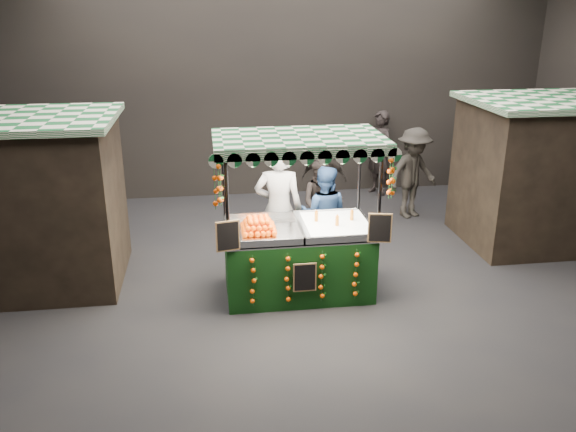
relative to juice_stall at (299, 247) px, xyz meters
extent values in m
plane|color=black|center=(0.32, -0.02, -0.75)|extent=(12.00, 12.00, 0.00)
cube|color=black|center=(0.32, 4.98, 1.75)|extent=(12.00, 0.10, 5.00)
cube|color=black|center=(0.32, -5.02, 1.75)|extent=(12.00, 0.10, 5.00)
cube|color=black|center=(-4.08, 0.98, 0.50)|extent=(2.80, 2.00, 2.50)
cube|color=#114F23|center=(-4.08, 0.98, 1.80)|extent=(3.00, 2.20, 0.10)
cube|color=black|center=(4.72, 1.48, 0.50)|extent=(2.80, 2.00, 2.50)
cube|color=#114F23|center=(4.72, 1.48, 1.80)|extent=(3.00, 2.20, 0.10)
cube|color=black|center=(-0.01, 0.04, -0.26)|extent=(2.13, 1.16, 0.97)
cube|color=silver|center=(-0.01, 0.04, 0.24)|extent=(2.13, 1.16, 0.04)
cylinder|color=black|center=(-1.04, -0.51, 0.42)|extent=(0.05, 0.05, 2.32)
cylinder|color=black|center=(1.03, -0.51, 0.42)|extent=(0.05, 0.05, 2.32)
cylinder|color=black|center=(-1.04, 0.59, 0.42)|extent=(0.05, 0.05, 2.32)
cylinder|color=black|center=(1.03, 0.59, 0.42)|extent=(0.05, 0.05, 2.32)
cube|color=#114F23|center=(-0.01, 0.04, 1.62)|extent=(2.37, 1.40, 0.08)
cube|color=white|center=(0.57, 0.04, 0.30)|extent=(0.95, 1.04, 0.08)
cube|color=black|center=(-1.05, -0.57, 0.46)|extent=(0.33, 0.09, 0.43)
cube|color=black|center=(1.04, -0.57, 0.46)|extent=(0.33, 0.09, 0.43)
cube|color=black|center=(-0.01, -0.58, -0.21)|extent=(0.33, 0.02, 0.43)
imported|color=slate|center=(-0.19, 0.87, 0.30)|extent=(0.83, 0.61, 2.09)
imported|color=navy|center=(0.60, 1.12, 0.08)|extent=(0.95, 0.84, 1.65)
imported|color=black|center=(-3.41, 2.44, 0.02)|extent=(0.59, 0.42, 1.53)
imported|color=#292321|center=(0.70, 1.78, 0.04)|extent=(0.90, 0.78, 1.58)
imported|color=#2B2622|center=(1.05, 3.34, 0.04)|extent=(0.99, 0.68, 1.56)
imported|color=#2C2924|center=(2.79, 3.01, 0.17)|extent=(1.35, 1.09, 1.83)
imported|color=black|center=(-4.06, 3.97, 0.08)|extent=(0.95, 0.92, 1.65)
imported|color=black|center=(4.81, 2.38, 0.02)|extent=(0.69, 1.48, 1.53)
imported|color=black|center=(2.55, 4.58, 0.20)|extent=(0.69, 0.81, 1.90)
imported|color=#2D2724|center=(-4.18, 4.30, 0.20)|extent=(1.40, 1.31, 1.90)
camera|label=1|loc=(-1.28, -7.89, 3.40)|focal=36.77mm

